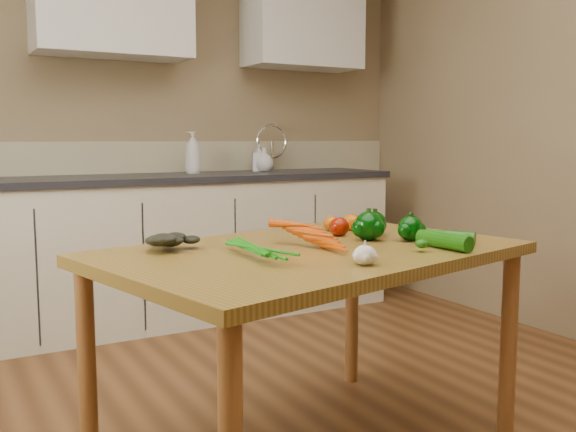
# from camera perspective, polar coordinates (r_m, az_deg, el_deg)

# --- Properties ---
(room) EXTENTS (4.04, 5.04, 2.64)m
(room) POSITION_cam_1_polar(r_m,az_deg,el_deg) (2.06, 3.10, 10.48)
(room) COLOR brown
(room) RESTS_ON ground
(counter_run) EXTENTS (2.84, 0.64, 1.14)m
(counter_run) POSITION_cam_1_polar(r_m,az_deg,el_deg) (4.03, -9.96, -2.66)
(counter_run) COLOR beige
(counter_run) RESTS_ON ground
(upper_cabinets) EXTENTS (2.15, 0.35, 0.70)m
(upper_cabinets) POSITION_cam_1_polar(r_m,az_deg,el_deg) (4.28, -7.02, 18.05)
(upper_cabinets) COLOR silver
(upper_cabinets) RESTS_ON room
(table) EXTENTS (1.56, 1.18, 0.75)m
(table) POSITION_cam_1_polar(r_m,az_deg,el_deg) (2.20, 2.07, -4.98)
(table) COLOR olive
(table) RESTS_ON ground
(soap_bottle_a) EXTENTS (0.14, 0.14, 0.26)m
(soap_bottle_a) POSITION_cam_1_polar(r_m,az_deg,el_deg) (4.09, -8.44, 5.61)
(soap_bottle_a) COLOR silver
(soap_bottle_a) RESTS_ON counter_run
(soap_bottle_b) EXTENTS (0.11, 0.11, 0.18)m
(soap_bottle_b) POSITION_cam_1_polar(r_m,az_deg,el_deg) (4.33, -2.62, 5.22)
(soap_bottle_b) COLOR silver
(soap_bottle_b) RESTS_ON counter_run
(soap_bottle_c) EXTENTS (0.17, 0.17, 0.16)m
(soap_bottle_c) POSITION_cam_1_polar(r_m,az_deg,el_deg) (4.31, -2.13, 5.04)
(soap_bottle_c) COLOR silver
(soap_bottle_c) RESTS_ON counter_run
(carrot_bunch) EXTENTS (0.30, 0.25, 0.07)m
(carrot_bunch) POSITION_cam_1_polar(r_m,az_deg,el_deg) (2.12, 0.52, -2.18)
(carrot_bunch) COLOR #CD4704
(carrot_bunch) RESTS_ON table
(leafy_greens) EXTENTS (0.20, 0.18, 0.10)m
(leafy_greens) POSITION_cam_1_polar(r_m,az_deg,el_deg) (2.18, -10.62, -1.66)
(leafy_greens) COLOR black
(leafy_greens) RESTS_ON table
(garlic_bulb) EXTENTS (0.07, 0.07, 0.06)m
(garlic_bulb) POSITION_cam_1_polar(r_m,az_deg,el_deg) (1.90, 6.86, -3.47)
(garlic_bulb) COLOR silver
(garlic_bulb) RESTS_ON table
(pepper_a) EXTENTS (0.10, 0.10, 0.10)m
(pepper_a) POSITION_cam_1_polar(r_m,az_deg,el_deg) (2.36, 7.15, -0.91)
(pepper_a) COLOR #023204
(pepper_a) RESTS_ON table
(pepper_b) EXTENTS (0.09, 0.09, 0.09)m
(pepper_b) POSITION_cam_1_polar(r_m,az_deg,el_deg) (2.47, 7.72, -0.70)
(pepper_b) COLOR #023204
(pepper_b) RESTS_ON table
(pepper_c) EXTENTS (0.09, 0.09, 0.09)m
(pepper_c) POSITION_cam_1_polar(r_m,az_deg,el_deg) (2.37, 10.84, -1.09)
(pepper_c) COLOR #023204
(pepper_c) RESTS_ON table
(tomato_a) EXTENTS (0.08, 0.08, 0.07)m
(tomato_a) POSITION_cam_1_polar(r_m,az_deg,el_deg) (2.45, 4.58, -0.95)
(tomato_a) COLOR #841202
(tomato_a) RESTS_ON table
(tomato_b) EXTENTS (0.07, 0.07, 0.06)m
(tomato_b) POSITION_cam_1_polar(r_m,az_deg,el_deg) (2.59, 3.89, -0.67)
(tomato_b) COLOR #B94F04
(tomato_b) RESTS_ON table
(tomato_c) EXTENTS (0.07, 0.07, 0.07)m
(tomato_c) POSITION_cam_1_polar(r_m,az_deg,el_deg) (2.61, 5.69, -0.55)
(tomato_c) COLOR #B94F04
(tomato_c) RESTS_ON table
(zucchini_a) EXTENTS (0.14, 0.18, 0.05)m
(zucchini_a) POSITION_cam_1_polar(r_m,az_deg,el_deg) (2.34, 14.07, -1.82)
(zucchini_a) COLOR #104B08
(zucchini_a) RESTS_ON table
(zucchini_b) EXTENTS (0.07, 0.22, 0.06)m
(zucchini_b) POSITION_cam_1_polar(r_m,az_deg,el_deg) (2.22, 13.70, -2.15)
(zucchini_b) COLOR #104B08
(zucchini_b) RESTS_ON table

